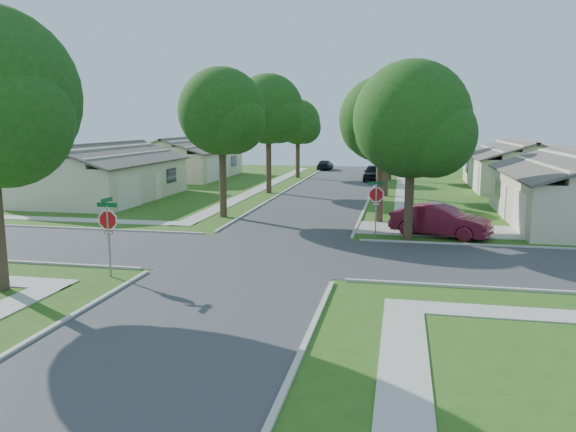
{
  "coord_description": "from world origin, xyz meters",
  "views": [
    {
      "loc": [
        5.89,
        -23.38,
        5.74
      ],
      "look_at": [
        1.0,
        0.73,
        1.6
      ],
      "focal_mm": 35.0,
      "sensor_mm": 36.0,
      "label": 1
    }
  ],
  "objects_px": {
    "tree_w_mid": "(269,112)",
    "car_curb_west": "(325,165)",
    "car_driveway": "(441,220)",
    "tree_e_mid": "(388,115)",
    "tree_ne_corner": "(413,125)",
    "stop_sign_sw": "(108,223)",
    "house_ne_far": "(518,170)",
    "tree_e_far": "(391,119)",
    "tree_e_near": "(382,124)",
    "tree_w_far": "(298,124)",
    "car_curb_east": "(374,173)",
    "tree_w_near": "(223,115)",
    "stop_sign_ne": "(376,197)",
    "house_nw_far": "(188,163)",
    "house_nw_near": "(104,179)"
  },
  "relations": [
    {
      "from": "tree_e_far",
      "to": "tree_w_near",
      "type": "distance_m",
      "value": 26.71
    },
    {
      "from": "house_ne_far",
      "to": "car_curb_west",
      "type": "distance_m",
      "value": 24.46
    },
    {
      "from": "tree_w_mid",
      "to": "car_curb_west",
      "type": "xyz_separation_m",
      "value": [
        1.44,
        23.13,
        -5.91
      ]
    },
    {
      "from": "tree_e_near",
      "to": "tree_w_far",
      "type": "distance_m",
      "value": 26.71
    },
    {
      "from": "car_driveway",
      "to": "tree_e_mid",
      "type": "bearing_deg",
      "value": 31.86
    },
    {
      "from": "tree_w_near",
      "to": "tree_w_far",
      "type": "height_order",
      "value": "tree_w_near"
    },
    {
      "from": "tree_w_mid",
      "to": "tree_w_far",
      "type": "distance_m",
      "value": 13.04
    },
    {
      "from": "stop_sign_sw",
      "to": "house_nw_far",
      "type": "relative_size",
      "value": 0.22
    },
    {
      "from": "tree_e_near",
      "to": "tree_w_mid",
      "type": "bearing_deg",
      "value": 128.05
    },
    {
      "from": "tree_w_far",
      "to": "house_ne_far",
      "type": "relative_size",
      "value": 0.59
    },
    {
      "from": "tree_w_mid",
      "to": "house_nw_near",
      "type": "bearing_deg",
      "value": -152.1
    },
    {
      "from": "stop_sign_ne",
      "to": "house_nw_near",
      "type": "xyz_separation_m",
      "value": [
        -20.69,
        10.3,
        -0.51
      ]
    },
    {
      "from": "tree_e_mid",
      "to": "tree_w_far",
      "type": "distance_m",
      "value": 16.06
    },
    {
      "from": "house_nw_near",
      "to": "car_curb_west",
      "type": "relative_size",
      "value": 3.39
    },
    {
      "from": "stop_sign_sw",
      "to": "car_curb_west",
      "type": "relative_size",
      "value": 0.74
    },
    {
      "from": "tree_e_mid",
      "to": "tree_e_near",
      "type": "bearing_deg",
      "value": -90.03
    },
    {
      "from": "tree_e_far",
      "to": "tree_w_far",
      "type": "height_order",
      "value": "tree_e_far"
    },
    {
      "from": "tree_w_far",
      "to": "car_driveway",
      "type": "distance_m",
      "value": 31.5
    },
    {
      "from": "tree_w_far",
      "to": "house_nw_far",
      "type": "height_order",
      "value": "tree_w_far"
    },
    {
      "from": "car_curb_east",
      "to": "house_nw_far",
      "type": "bearing_deg",
      "value": -177.71
    },
    {
      "from": "tree_ne_corner",
      "to": "car_curb_west",
      "type": "height_order",
      "value": "tree_ne_corner"
    },
    {
      "from": "tree_e_near",
      "to": "tree_w_far",
      "type": "relative_size",
      "value": 1.03
    },
    {
      "from": "tree_w_near",
      "to": "tree_ne_corner",
      "type": "distance_m",
      "value": 12.02
    },
    {
      "from": "tree_w_far",
      "to": "house_nw_near",
      "type": "relative_size",
      "value": 0.59
    },
    {
      "from": "car_driveway",
      "to": "tree_e_far",
      "type": "bearing_deg",
      "value": 26.68
    },
    {
      "from": "stop_sign_ne",
      "to": "house_nw_far",
      "type": "relative_size",
      "value": 0.22
    },
    {
      "from": "tree_e_far",
      "to": "car_driveway",
      "type": "relative_size",
      "value": 1.77
    },
    {
      "from": "house_ne_far",
      "to": "car_curb_west",
      "type": "bearing_deg",
      "value": 141.73
    },
    {
      "from": "tree_e_mid",
      "to": "car_driveway",
      "type": "relative_size",
      "value": 1.86
    },
    {
      "from": "tree_e_far",
      "to": "house_nw_far",
      "type": "height_order",
      "value": "tree_e_far"
    },
    {
      "from": "tree_w_mid",
      "to": "house_ne_far",
      "type": "xyz_separation_m",
      "value": [
        20.63,
        7.99,
        -4.97
      ]
    },
    {
      "from": "tree_e_far",
      "to": "tree_w_near",
      "type": "bearing_deg",
      "value": -110.6
    },
    {
      "from": "house_ne_far",
      "to": "house_nw_near",
      "type": "bearing_deg",
      "value": -156.36
    },
    {
      "from": "tree_e_far",
      "to": "house_nw_far",
      "type": "xyz_separation_m",
      "value": [
        -20.75,
        -2.01,
        -4.46
      ]
    },
    {
      "from": "house_ne_far",
      "to": "stop_sign_ne",
      "type": "bearing_deg",
      "value": -114.93
    },
    {
      "from": "tree_e_far",
      "to": "stop_sign_ne",
      "type": "bearing_deg",
      "value": -90.1
    },
    {
      "from": "stop_sign_sw",
      "to": "tree_w_near",
      "type": "bearing_deg",
      "value": 89.77
    },
    {
      "from": "tree_e_far",
      "to": "car_curb_east",
      "type": "distance_m",
      "value": 5.63
    },
    {
      "from": "tree_e_far",
      "to": "house_ne_far",
      "type": "xyz_separation_m",
      "value": [
        11.24,
        -5.01,
        -4.46
      ]
    },
    {
      "from": "tree_w_far",
      "to": "house_ne_far",
      "type": "xyz_separation_m",
      "value": [
        20.64,
        -5.01,
        -3.99
      ]
    },
    {
      "from": "tree_e_far",
      "to": "car_curb_east",
      "type": "height_order",
      "value": "tree_e_far"
    },
    {
      "from": "tree_e_near",
      "to": "tree_w_near",
      "type": "height_order",
      "value": "tree_w_near"
    },
    {
      "from": "car_curb_east",
      "to": "tree_e_near",
      "type": "bearing_deg",
      "value": -85.3
    },
    {
      "from": "tree_w_far",
      "to": "car_curb_west",
      "type": "xyz_separation_m",
      "value": [
        1.45,
        10.13,
        -4.92
      ]
    },
    {
      "from": "stop_sign_sw",
      "to": "car_curb_east",
      "type": "bearing_deg",
      "value": 78.0
    },
    {
      "from": "stop_sign_sw",
      "to": "house_ne_far",
      "type": "distance_m",
      "value": 39.55
    },
    {
      "from": "stop_sign_ne",
      "to": "tree_e_mid",
      "type": "distance_m",
      "value": 16.84
    },
    {
      "from": "tree_e_mid",
      "to": "stop_sign_ne",
      "type": "bearing_deg",
      "value": -90.2
    },
    {
      "from": "house_ne_far",
      "to": "house_nw_far",
      "type": "relative_size",
      "value": 1.0
    },
    {
      "from": "tree_e_mid",
      "to": "tree_ne_corner",
      "type": "relative_size",
      "value": 1.06
    }
  ]
}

